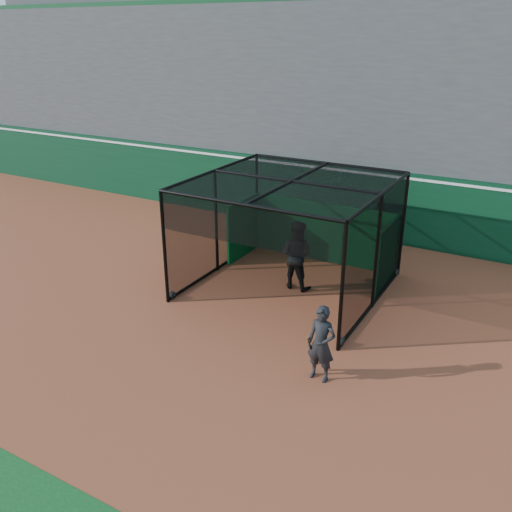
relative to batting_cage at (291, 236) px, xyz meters
The scene contains 6 objects.
ground 3.92m from the batting_cage, 109.02° to the right, with size 120.00×120.00×0.00m, color #98482C.
outfield_wall 5.24m from the batting_cage, 102.97° to the left, with size 50.00×0.50×2.50m.
grandstand 9.41m from the batting_cage, 97.54° to the left, with size 50.00×7.85×8.95m.
batting_cage is the anchor object (origin of this frame).
batter 0.58m from the batting_cage, 29.19° to the left, with size 0.97×0.75×1.99m, color black.
on_deck_player 4.54m from the batting_cage, 55.66° to the right, with size 0.64×0.43×1.68m.
Camera 1 is at (7.26, -9.33, 6.78)m, focal length 38.00 mm.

